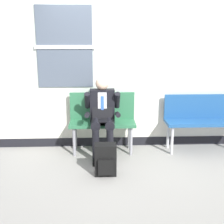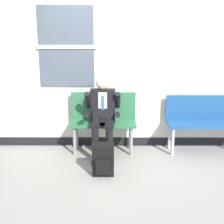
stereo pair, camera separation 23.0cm
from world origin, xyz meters
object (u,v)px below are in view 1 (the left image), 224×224
object	(u,v)px
bench_with_person	(102,117)
backpack	(105,160)
person_seated	(102,115)
bench_empty	(204,117)

from	to	relation	value
bench_with_person	backpack	size ratio (longest dim) A/B	2.39
person_seated	backpack	xyz separation A→B (m)	(0.03, -0.73, -0.47)
person_seated	bench_empty	bearing A→B (deg)	6.64
bench_empty	backpack	bearing A→B (deg)	-151.28
bench_empty	bench_with_person	bearing A→B (deg)	179.89
bench_with_person	bench_empty	size ratio (longest dim) A/B	0.82
bench_with_person	backpack	bearing A→B (deg)	-88.15
bench_empty	backpack	world-z (taller)	bench_empty
person_seated	backpack	world-z (taller)	person_seated
bench_with_person	person_seated	bearing A→B (deg)	-90.00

